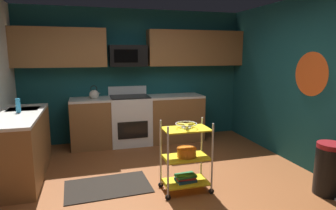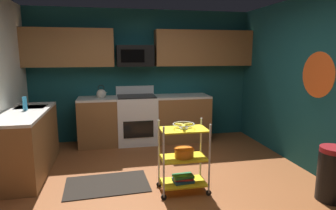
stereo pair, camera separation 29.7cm
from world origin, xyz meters
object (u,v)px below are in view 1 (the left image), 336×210
object	(u,v)px
fruit_bowl	(186,125)
book_stack	(186,178)
kettle	(94,94)
microwave	(128,56)
trash_can	(329,169)
mixing_bowl_large	(187,152)
dish_soap_bottle	(18,105)
oven_range	(130,119)
rolling_cart	(186,157)

from	to	relation	value
fruit_bowl	book_stack	world-z (taller)	fruit_bowl
book_stack	kettle	distance (m)	2.56
microwave	trash_can	world-z (taller)	microwave
fruit_bowl	kettle	bearing A→B (deg)	115.33
mixing_bowl_large	trash_can	bearing A→B (deg)	-18.54
microwave	dish_soap_bottle	bearing A→B (deg)	-147.06
mixing_bowl_large	trash_can	world-z (taller)	trash_can
oven_range	mixing_bowl_large	distance (m)	2.23
dish_soap_bottle	trash_can	xyz separation A→B (m)	(3.81, -1.74, -0.69)
microwave	rolling_cart	size ratio (longest dim) A/B	0.77
oven_range	microwave	bearing A→B (deg)	90.26
book_stack	dish_soap_bottle	size ratio (longest dim) A/B	1.34
rolling_cart	dish_soap_bottle	size ratio (longest dim) A/B	4.57
microwave	book_stack	distance (m)	2.79
rolling_cart	fruit_bowl	world-z (taller)	rolling_cart
oven_range	rolling_cart	distance (m)	2.23
kettle	oven_range	bearing A→B (deg)	0.34
microwave	mixing_bowl_large	size ratio (longest dim) A/B	2.78
rolling_cart	dish_soap_bottle	xyz separation A→B (m)	(-2.11, 1.17, 0.57)
rolling_cart	book_stack	xyz separation A→B (m)	(0.00, 0.00, -0.28)
fruit_bowl	trash_can	distance (m)	1.87
fruit_bowl	kettle	world-z (taller)	kettle
rolling_cart	dish_soap_bottle	world-z (taller)	dish_soap_bottle
rolling_cart	dish_soap_bottle	distance (m)	2.48
book_stack	dish_soap_bottle	xyz separation A→B (m)	(-2.11, 1.17, 0.85)
kettle	trash_can	xyz separation A→B (m)	(2.73, -2.76, -0.67)
oven_range	microwave	size ratio (longest dim) A/B	1.57
fruit_bowl	kettle	xyz separation A→B (m)	(-1.04, 2.19, 0.12)
dish_soap_bottle	trash_can	world-z (taller)	dish_soap_bottle
book_stack	rolling_cart	bearing A→B (deg)	180.00
oven_range	rolling_cart	xyz separation A→B (m)	(0.38, -2.20, -0.03)
book_stack	fruit_bowl	bearing A→B (deg)	165.96
oven_range	fruit_bowl	bearing A→B (deg)	-80.25
book_stack	kettle	bearing A→B (deg)	115.33
fruit_bowl	trash_can	xyz separation A→B (m)	(1.69, -0.56, -0.55)
rolling_cart	kettle	size ratio (longest dim) A/B	3.47
oven_range	fruit_bowl	xyz separation A→B (m)	(0.38, -2.20, 0.40)
fruit_bowl	mixing_bowl_large	xyz separation A→B (m)	(0.01, -0.00, -0.36)
microwave	book_stack	xyz separation A→B (m)	(0.38, -2.30, -1.53)
rolling_cart	dish_soap_bottle	bearing A→B (deg)	150.94
oven_range	rolling_cart	size ratio (longest dim) A/B	1.20
mixing_bowl_large	dish_soap_bottle	xyz separation A→B (m)	(-2.12, 1.17, 0.50)
mixing_bowl_large	fruit_bowl	bearing A→B (deg)	180.00
rolling_cart	trash_can	distance (m)	1.79
rolling_cart	fruit_bowl	size ratio (longest dim) A/B	3.36
microwave	dish_soap_bottle	size ratio (longest dim) A/B	3.50
oven_range	dish_soap_bottle	distance (m)	2.09
dish_soap_bottle	trash_can	size ratio (longest dim) A/B	0.30
microwave	kettle	xyz separation A→B (m)	(-0.66, -0.11, -0.70)
microwave	trash_can	xyz separation A→B (m)	(2.07, -2.86, -1.37)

